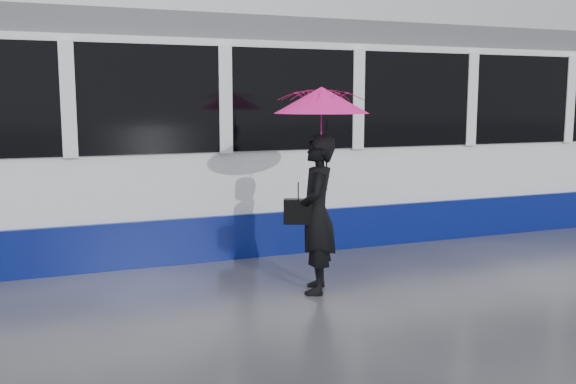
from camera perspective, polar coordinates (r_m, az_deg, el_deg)
name	(u,v)px	position (r m, az deg, el deg)	size (l,w,h in m)	color
ground	(255,284)	(7.81, -2.92, -8.15)	(90.00, 90.00, 0.00)	#2C2C32
rails	(204,241)	(10.13, -7.46, -4.34)	(34.00, 1.51, 0.02)	#3F3D38
tram	(350,134)	(10.80, 5.51, 5.19)	(26.00, 2.56, 3.35)	white
woman	(317,214)	(7.30, 2.57, -1.99)	(0.66, 0.43, 1.81)	black
umbrella	(321,119)	(7.21, 2.99, 6.52)	(1.41, 1.41, 1.22)	#FF156B
handbag	(298,211)	(7.23, 0.91, -1.74)	(0.35, 0.26, 0.46)	black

